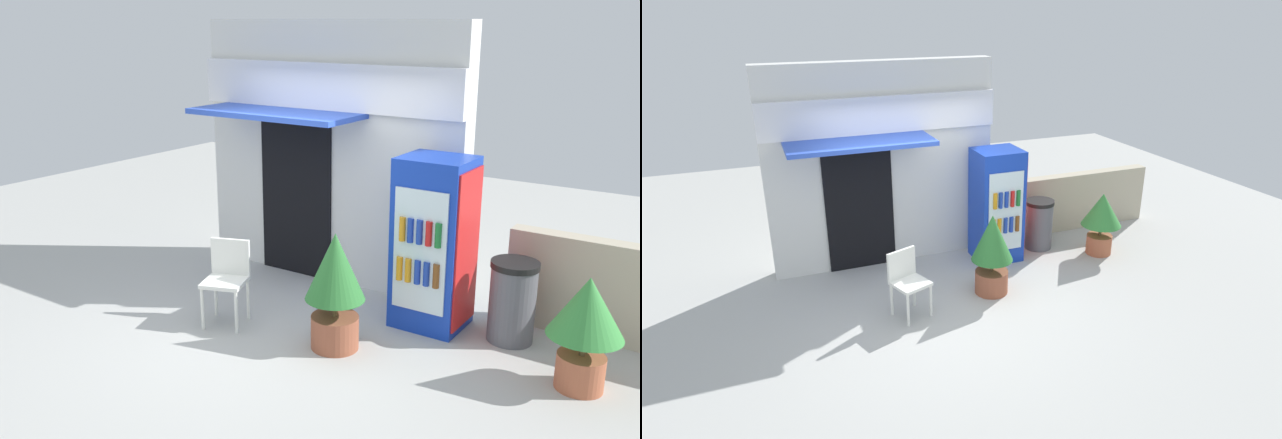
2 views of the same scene
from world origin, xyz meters
The scene contains 8 objects.
ground centered at (0.00, 0.00, 0.00)m, with size 16.00×16.00×0.00m, color #B2B2AD.
storefront_building centered at (-0.27, 1.66, 1.56)m, with size 3.39×1.08×3.03m.
drink_cooler centered at (1.37, 1.08, 0.88)m, with size 0.71×0.68×1.75m.
plastic_chair centered at (-0.41, -0.02, 0.52)m, with size 0.53×0.53×0.87m.
potted_plant_near_shop centered at (0.83, 0.09, 0.66)m, with size 0.57×0.57×1.15m.
potted_plant_curbside centered at (2.97, 0.61, 0.63)m, with size 0.63×0.63×1.01m.
trash_bin centered at (2.17, 1.18, 0.41)m, with size 0.46×0.46×0.82m.
stone_boundary_wall centered at (3.27, 1.71, 0.50)m, with size 2.63×0.22×1.00m, color #B7AD93.
Camera 2 is at (-2.02, -5.95, 3.75)m, focal length 30.33 mm.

